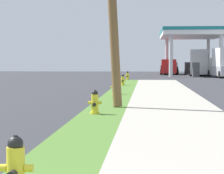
% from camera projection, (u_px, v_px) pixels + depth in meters
% --- Properties ---
extents(fire_hydrant_nearest, '(0.42, 0.38, 0.74)m').
position_uv_depth(fire_hydrant_nearest, '(16.00, 170.00, 5.88)').
color(fire_hydrant_nearest, yellow).
rests_on(fire_hydrant_nearest, grass_verge).
extents(fire_hydrant_second, '(0.42, 0.38, 0.74)m').
position_uv_depth(fire_hydrant_second, '(95.00, 103.00, 15.15)').
color(fire_hydrant_second, yellow).
rests_on(fire_hydrant_second, grass_verge).
extents(fire_hydrant_third, '(0.42, 0.37, 0.74)m').
position_uv_depth(fire_hydrant_third, '(115.00, 88.00, 24.11)').
color(fire_hydrant_third, yellow).
rests_on(fire_hydrant_third, grass_verge).
extents(fire_hydrant_fourth, '(0.42, 0.37, 0.74)m').
position_uv_depth(fire_hydrant_fourth, '(123.00, 80.00, 33.03)').
color(fire_hydrant_fourth, yellow).
rests_on(fire_hydrant_fourth, grass_verge).
extents(fire_hydrant_fifth, '(0.42, 0.38, 0.74)m').
position_uv_depth(fire_hydrant_fifth, '(127.00, 76.00, 42.86)').
color(fire_hydrant_fifth, yellow).
rests_on(fire_hydrant_fifth, grass_verge).
extents(car_black_by_near_pump, '(2.21, 4.61, 1.57)m').
position_uv_depth(car_black_by_near_pump, '(171.00, 69.00, 66.79)').
color(car_black_by_near_pump, black).
rests_on(car_black_by_near_pump, ground).
extents(truck_silver_at_forecourt, '(2.57, 6.53, 3.11)m').
position_uv_depth(truck_silver_at_forecourt, '(224.00, 64.00, 52.17)').
color(truck_silver_at_forecourt, '#BCBCC1').
rests_on(truck_silver_at_forecourt, ground).
extents(truck_white_on_apron, '(2.59, 6.54, 3.11)m').
position_uv_depth(truck_white_on_apron, '(199.00, 63.00, 59.09)').
color(truck_white_on_apron, white).
rests_on(truck_white_on_apron, ground).
extents(truck_red_at_far_bay, '(2.50, 5.54, 1.97)m').
position_uv_depth(truck_red_at_far_bay, '(169.00, 68.00, 63.84)').
color(truck_red_at_far_bay, red).
rests_on(truck_red_at_far_bay, ground).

